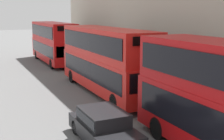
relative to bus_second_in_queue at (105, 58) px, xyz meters
name	(u,v)px	position (x,y,z in m)	size (l,w,h in m)	color
bus_second_in_queue	(105,58)	(0.00, 0.00, 0.00)	(2.59, 11.18, 4.45)	red
bus_third_in_queue	(53,41)	(0.00, 14.18, -0.03)	(2.59, 10.57, 4.39)	red
car_hatchback	(104,125)	(-3.40, -7.63, -1.71)	(1.86, 4.21, 1.39)	black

